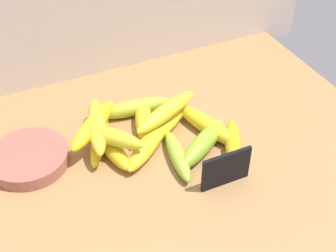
% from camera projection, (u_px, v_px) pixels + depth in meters
% --- Properties ---
extents(counter_top, '(1.10, 0.76, 0.03)m').
position_uv_depth(counter_top, '(154.00, 164.00, 1.04)').
color(counter_top, '#9E7244').
rests_on(counter_top, ground).
extents(chalkboard_sign, '(0.11, 0.02, 0.08)m').
position_uv_depth(chalkboard_sign, '(226.00, 170.00, 0.95)').
color(chalkboard_sign, black).
rests_on(chalkboard_sign, counter_top).
extents(fruit_bowl, '(0.17, 0.17, 0.03)m').
position_uv_depth(fruit_bowl, '(29.00, 158.00, 1.01)').
color(fruit_bowl, '#9D584C').
rests_on(fruit_bowl, counter_top).
extents(banana_0, '(0.10, 0.19, 0.04)m').
position_uv_depth(banana_0, '(208.00, 125.00, 1.09)').
color(banana_0, yellow).
rests_on(banana_0, counter_top).
extents(banana_1, '(0.06, 0.17, 0.04)m').
position_uv_depth(banana_1, '(111.00, 147.00, 1.03)').
color(banana_1, yellow).
rests_on(banana_1, counter_top).
extents(banana_2, '(0.10, 0.15, 0.04)m').
position_uv_depth(banana_2, '(233.00, 142.00, 1.05)').
color(banana_2, gold).
rests_on(banana_2, counter_top).
extents(banana_3, '(0.06, 0.16, 0.03)m').
position_uv_depth(banana_3, '(178.00, 156.00, 1.01)').
color(banana_3, '#95B637').
rests_on(banana_3, counter_top).
extents(banana_4, '(0.12, 0.20, 0.03)m').
position_uv_depth(banana_4, '(100.00, 136.00, 1.06)').
color(banana_4, yellow).
rests_on(banana_4, counter_top).
extents(banana_5, '(0.19, 0.06, 0.04)m').
position_uv_depth(banana_5, '(134.00, 108.00, 1.14)').
color(banana_5, '#A3BA2F').
rests_on(banana_5, counter_top).
extents(banana_6, '(0.18, 0.14, 0.04)m').
position_uv_depth(banana_6, '(203.00, 144.00, 1.04)').
color(banana_6, '#89B52C').
rests_on(banana_6, counter_top).
extents(banana_7, '(0.17, 0.15, 0.04)m').
position_uv_depth(banana_7, '(150.00, 144.00, 1.04)').
color(banana_7, yellow).
rests_on(banana_7, counter_top).
extents(banana_8, '(0.09, 0.16, 0.04)m').
position_uv_depth(banana_8, '(144.00, 121.00, 1.10)').
color(banana_8, gold).
rests_on(banana_8, counter_top).
extents(banana_9, '(0.17, 0.13, 0.04)m').
position_uv_depth(banana_9, '(163.00, 128.00, 1.08)').
color(banana_9, yellow).
rests_on(banana_9, counter_top).
extents(banana_10, '(0.19, 0.12, 0.04)m').
position_uv_depth(banana_10, '(167.00, 111.00, 1.07)').
color(banana_10, yellow).
rests_on(banana_10, banana_9).
extents(banana_11, '(0.13, 0.14, 0.04)m').
position_uv_depth(banana_11, '(112.00, 137.00, 1.00)').
color(banana_11, gold).
rests_on(banana_11, banana_1).
extents(banana_12, '(0.09, 0.20, 0.04)m').
position_uv_depth(banana_12, '(97.00, 126.00, 1.03)').
color(banana_12, yellow).
rests_on(banana_12, banana_4).
extents(banana_13, '(0.16, 0.15, 0.04)m').
position_uv_depth(banana_13, '(93.00, 125.00, 1.04)').
color(banana_13, yellow).
rests_on(banana_13, banana_4).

